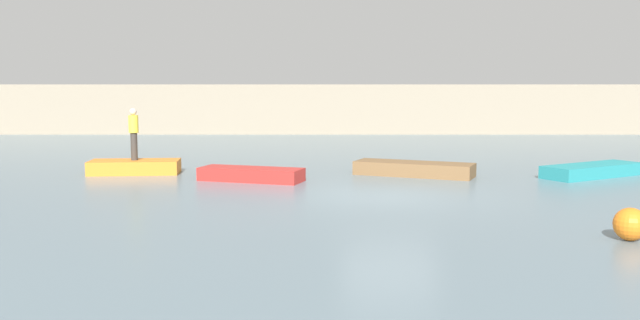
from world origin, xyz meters
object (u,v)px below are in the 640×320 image
at_px(rowboat_orange, 138,167).
at_px(rowboat_brown, 417,169).
at_px(mooring_buoy, 634,224).
at_px(rowboat_red, 254,174).
at_px(person_yellow_shirt, 137,131).
at_px(rowboat_teal, 596,171).

xyz_separation_m(rowboat_orange, rowboat_brown, (9.28, -0.50, -0.00)).
bearing_deg(mooring_buoy, rowboat_brown, 107.29).
xyz_separation_m(rowboat_red, mooring_buoy, (8.08, -8.04, 0.12)).
height_order(rowboat_red, mooring_buoy, mooring_buoy).
distance_m(rowboat_orange, rowboat_red, 4.41).
distance_m(rowboat_orange, mooring_buoy, 15.57).
bearing_deg(mooring_buoy, person_yellow_shirt, 141.28).
distance_m(rowboat_orange, person_yellow_shirt, 1.20).
height_order(rowboat_teal, mooring_buoy, mooring_buoy).
bearing_deg(rowboat_brown, rowboat_red, -144.23).
xyz_separation_m(person_yellow_shirt, mooring_buoy, (12.15, -9.74, -1.11)).
height_order(rowboat_orange, rowboat_brown, rowboat_orange).
height_order(rowboat_brown, mooring_buoy, mooring_buoy).
distance_m(rowboat_red, rowboat_teal, 11.01).
distance_m(rowboat_brown, person_yellow_shirt, 9.37).
xyz_separation_m(rowboat_orange, person_yellow_shirt, (0.00, -0.00, 1.20)).
xyz_separation_m(rowboat_teal, mooring_buoy, (-2.88, -9.01, 0.12)).
bearing_deg(rowboat_teal, person_yellow_shirt, 146.68).
bearing_deg(rowboat_orange, rowboat_brown, -7.98).
relative_size(rowboat_orange, rowboat_brown, 0.76).
relative_size(rowboat_orange, rowboat_red, 0.91).
bearing_deg(person_yellow_shirt, rowboat_brown, -3.11).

